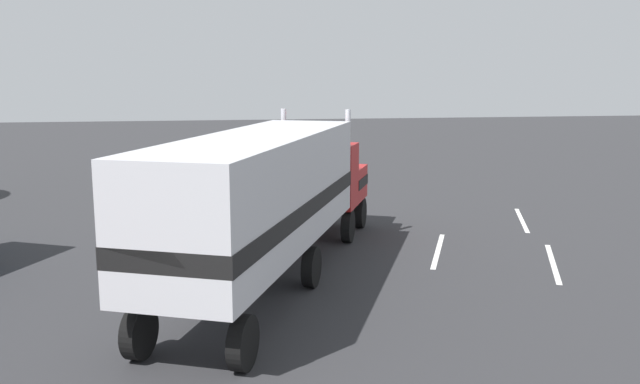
% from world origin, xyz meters
% --- Properties ---
extents(ground_plane, '(120.00, 120.00, 0.00)m').
position_xyz_m(ground_plane, '(0.00, 0.00, 0.00)').
color(ground_plane, '#2D2D30').
extents(lane_stripe_near, '(4.11, 1.88, 0.01)m').
position_xyz_m(lane_stripe_near, '(-3.42, -3.50, 0.01)').
color(lane_stripe_near, silver).
rests_on(lane_stripe_near, ground_plane).
extents(lane_stripe_mid, '(4.09, 1.93, 0.01)m').
position_xyz_m(lane_stripe_mid, '(-5.37, -6.44, 0.01)').
color(lane_stripe_mid, silver).
rests_on(lane_stripe_mid, ground_plane).
extents(lane_stripe_far, '(4.18, 1.69, 0.01)m').
position_xyz_m(lane_stripe_far, '(0.42, -8.26, 0.01)').
color(lane_stripe_far, silver).
rests_on(lane_stripe_far, ground_plane).
extents(semi_truck, '(13.98, 7.92, 4.50)m').
position_xyz_m(semi_truck, '(-5.88, 2.08, 2.52)').
color(semi_truck, '#B21919').
rests_on(semi_truck, ground_plane).
extents(person_bystander, '(0.45, 0.47, 1.63)m').
position_xyz_m(person_bystander, '(-3.27, 3.35, 0.89)').
color(person_bystander, black).
rests_on(person_bystander, ground_plane).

